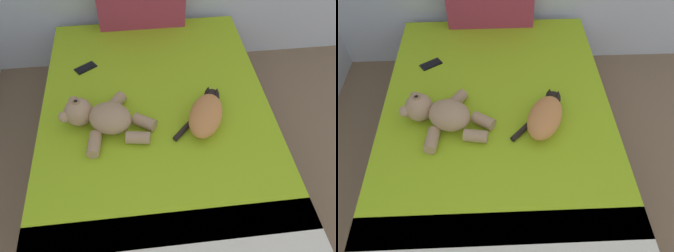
# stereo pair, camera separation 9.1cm
# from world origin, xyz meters

# --- Properties ---
(bed) EXTENTS (1.49, 2.09, 0.46)m
(bed) POSITION_xyz_m (1.33, 3.36, 0.23)
(bed) COLOR brown
(bed) RESTS_ON ground_plane
(cat) EXTENTS (0.36, 0.42, 0.15)m
(cat) POSITION_xyz_m (1.62, 3.22, 0.53)
(cat) COLOR #D18447
(cat) RESTS_ON bed
(teddy_bear) EXTENTS (0.57, 0.47, 0.18)m
(teddy_bear) POSITION_xyz_m (1.00, 3.26, 0.54)
(teddy_bear) COLOR tan
(teddy_bear) RESTS_ON bed
(cell_phone) EXTENTS (0.16, 0.14, 0.01)m
(cell_phone) POSITION_xyz_m (0.88, 3.82, 0.47)
(cell_phone) COLOR black
(cell_phone) RESTS_ON bed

